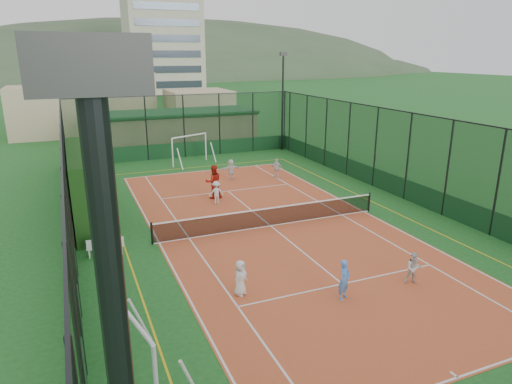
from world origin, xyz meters
TOP-DOWN VIEW (x-y plane):
  - ground at (0.00, 0.00)m, footprint 300.00×300.00m
  - court_slab at (0.00, 0.00)m, footprint 11.17×23.97m
  - tennis_net at (0.00, 0.00)m, footprint 11.67×0.12m
  - perimeter_fence at (0.00, 0.00)m, footprint 18.12×34.12m
  - floodlight_ne at (8.60, 16.60)m, footprint 0.60×0.26m
  - clubhouse at (0.00, 22.00)m, footprint 15.20×7.20m
  - apartment_tower at (12.00, 82.00)m, footprint 15.00×12.00m
  - distant_hills at (0.00, 150.00)m, footprint 200.00×60.00m
  - hedge_left at (-8.30, 4.62)m, footprint 1.23×8.17m
  - white_bench at (-7.80, -0.41)m, footprint 1.53×0.55m
  - futsal_goal_near at (-7.90, -8.94)m, footprint 3.51×1.68m
  - futsal_goal_far at (-0.24, 14.52)m, footprint 3.46×2.27m
  - child_near_left at (-3.73, -5.66)m, footprint 0.75×0.70m
  - child_near_mid at (-0.53, -7.27)m, footprint 0.62×0.55m
  - child_near_right at (2.42, -7.34)m, footprint 0.73×0.68m
  - child_far_left at (-1.39, 4.34)m, footprint 0.89×0.56m
  - child_far_right at (4.11, 8.09)m, footprint 0.84×0.72m
  - child_far_back at (1.11, 8.93)m, footprint 1.30×0.45m
  - coach at (-1.21, 5.41)m, footprint 1.00×0.80m
  - tennis_balls at (-1.56, 1.72)m, footprint 5.46×0.19m

SIDE VIEW (x-z plane):
  - ground at x=0.00m, z-range 0.00..0.00m
  - distant_hills at x=0.00m, z-range -12.00..12.00m
  - court_slab at x=0.00m, z-range 0.00..0.01m
  - tennis_balls at x=-1.56m, z-range 0.01..0.08m
  - white_bench at x=-7.80m, z-range 0.00..0.84m
  - tennis_net at x=0.00m, z-range 0.00..1.06m
  - child_near_right at x=2.42m, z-range 0.01..1.22m
  - child_near_left at x=-3.73m, z-range 0.01..1.30m
  - child_far_left at x=-1.39m, z-range 0.01..1.33m
  - child_far_right at x=4.11m, z-range 0.01..1.36m
  - child_far_back at x=1.11m, z-range 0.01..1.40m
  - child_near_mid at x=-0.53m, z-range 0.01..1.45m
  - coach at x=-1.21m, z-range 0.01..1.99m
  - futsal_goal_far at x=-0.24m, z-range 0.00..2.16m
  - futsal_goal_near at x=-7.90m, z-range 0.00..2.18m
  - clubhouse at x=0.00m, z-range 0.00..3.15m
  - hedge_left at x=-8.30m, z-range 0.00..3.57m
  - perimeter_fence at x=0.00m, z-range 0.00..5.00m
  - floodlight_ne at x=8.60m, z-range 0.00..8.25m
  - apartment_tower at x=12.00m, z-range 0.00..30.00m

